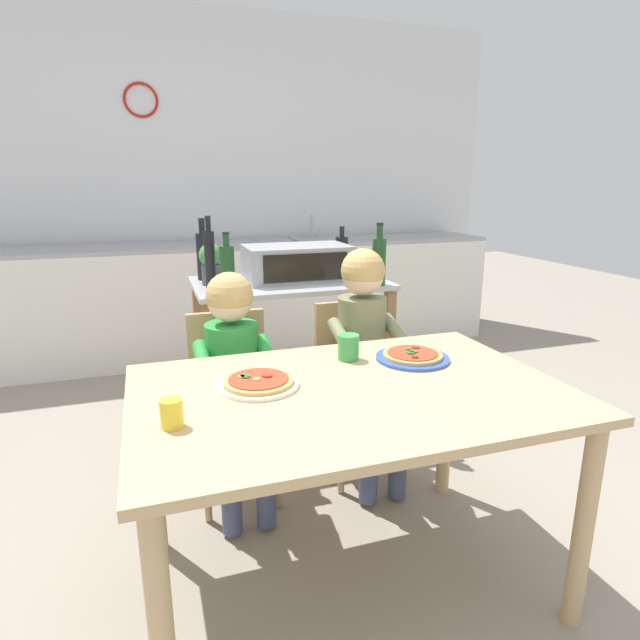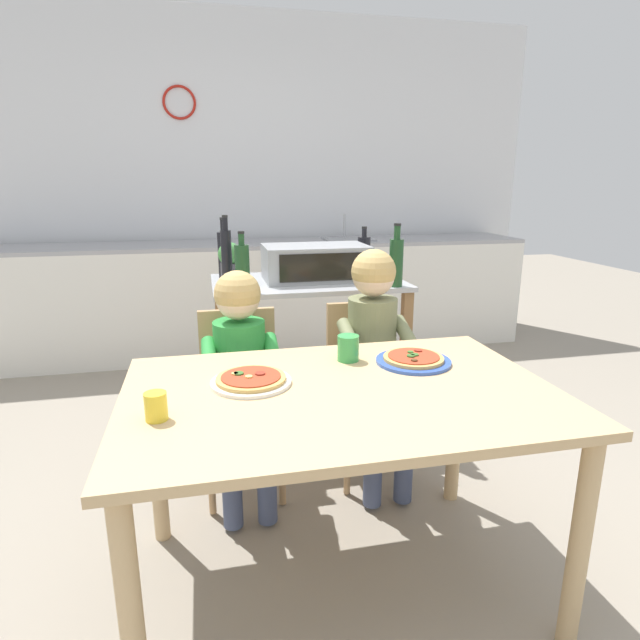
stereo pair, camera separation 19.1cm
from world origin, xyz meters
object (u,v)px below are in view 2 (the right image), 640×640
object	(u,v)px
child_in_green_shirt	(241,360)
dining_table	(340,416)
bottle_brown_beer	(396,261)
dining_chair_right	(367,376)
bottle_dark_olive_oil	(225,253)
bottle_slim_sauce	(227,258)
child_in_olive_shirt	(376,340)
drinking_cup_green	(348,348)
drinking_cup_yellow	(156,406)
pizza_plate_white	(251,380)
pizza_plate_blue_rimmed	(413,360)
bottle_tall_green_wine	(364,253)
dining_chair_left	(241,388)
toaster_oven	(316,262)
potted_herb_plant	(230,261)
kitchen_island_cart	(308,330)
bottle_clear_vinegar	(242,267)

from	to	relation	value
child_in_green_shirt	dining_table	bearing A→B (deg)	-65.04
bottle_brown_beer	dining_chair_right	xyz separation A→B (m)	(-0.23, -0.26, -0.51)
bottle_brown_beer	bottle_dark_olive_oil	bearing A→B (deg)	152.16
bottle_slim_sauce	dining_chair_right	xyz separation A→B (m)	(0.61, -0.38, -0.53)
child_in_olive_shirt	drinking_cup_green	xyz separation A→B (m)	(-0.22, -0.35, 0.09)
dining_table	drinking_cup_yellow	world-z (taller)	drinking_cup_yellow
child_in_green_shirt	pizza_plate_white	world-z (taller)	child_in_green_shirt
pizza_plate_blue_rimmed	drinking_cup_green	world-z (taller)	drinking_cup_green
bottle_brown_beer	drinking_cup_green	bearing A→B (deg)	-121.96
child_in_olive_shirt	drinking_cup_green	world-z (taller)	child_in_olive_shirt
bottle_brown_beer	pizza_plate_white	distance (m)	1.22
bottle_slim_sauce	bottle_dark_olive_oil	size ratio (longest dim) A/B	1.10
dining_chair_right	child_in_green_shirt	xyz separation A→B (m)	(-0.60, -0.14, 0.18)
child_in_green_shirt	drinking_cup_green	bearing A→B (deg)	-41.33
bottle_tall_green_wine	dining_chair_left	xyz separation A→B (m)	(-0.80, -0.76, -0.48)
dining_chair_left	child_in_green_shirt	size ratio (longest dim) A/B	0.81
toaster_oven	pizza_plate_blue_rimmed	world-z (taller)	toaster_oven
bottle_dark_olive_oil	dining_chair_right	bearing A→B (deg)	-48.84
bottle_slim_sauce	dining_chair_right	bearing A→B (deg)	-31.52
dining_chair_left	dining_chair_right	size ratio (longest dim) A/B	1.00
bottle_brown_beer	dining_table	bearing A→B (deg)	-119.13
bottle_slim_sauce	dining_chair_left	bearing A→B (deg)	-87.37
bottle_tall_green_wine	bottle_dark_olive_oil	bearing A→B (deg)	-176.83
child_in_green_shirt	child_in_olive_shirt	size ratio (longest dim) A/B	0.93
bottle_tall_green_wine	child_in_olive_shirt	xyz separation A→B (m)	(-0.21, -0.86, -0.27)
bottle_tall_green_wine	pizza_plate_blue_rimmed	distance (m)	1.32
bottle_dark_olive_oil	child_in_green_shirt	size ratio (longest dim) A/B	0.33
bottle_dark_olive_oil	child_in_green_shirt	distance (m)	0.90
bottle_tall_green_wine	pizza_plate_white	bearing A→B (deg)	-120.50
dining_chair_left	dining_table	bearing A→B (deg)	-68.90
dining_chair_right	pizza_plate_white	world-z (taller)	dining_chair_right
pizza_plate_white	drinking_cup_green	distance (m)	0.40
potted_herb_plant	dining_chair_left	xyz separation A→B (m)	(-0.01, -0.55, -0.49)
bottle_brown_beer	bottle_tall_green_wine	size ratio (longest dim) A/B	1.21
toaster_oven	bottle_slim_sauce	size ratio (longest dim) A/B	1.54
child_in_green_shirt	bottle_tall_green_wine	bearing A→B (deg)	47.70
toaster_oven	kitchen_island_cart	bearing A→B (deg)	-161.80
toaster_oven	bottle_brown_beer	distance (m)	0.45
toaster_oven	bottle_clear_vinegar	xyz separation A→B (m)	(-0.41, -0.24, 0.03)
dining_chair_right	pizza_plate_white	size ratio (longest dim) A/B	3.08
pizza_plate_blue_rimmed	dining_table	bearing A→B (deg)	-150.39
dining_chair_right	drinking_cup_yellow	bearing A→B (deg)	-136.67
bottle_tall_green_wine	drinking_cup_yellow	world-z (taller)	bottle_tall_green_wine
child_in_olive_shirt	drinking_cup_yellow	xyz separation A→B (m)	(-0.88, -0.71, 0.08)
drinking_cup_green	child_in_green_shirt	bearing A→B (deg)	138.67
kitchen_island_cart	bottle_clear_vinegar	distance (m)	0.59
toaster_oven	drinking_cup_green	size ratio (longest dim) A/B	5.85
bottle_slim_sauce	drinking_cup_green	size ratio (longest dim) A/B	3.81
dining_chair_left	bottle_brown_beer	bearing A→B (deg)	18.44
child_in_olive_shirt	dining_chair_right	bearing A→B (deg)	90.00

